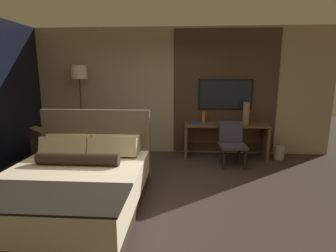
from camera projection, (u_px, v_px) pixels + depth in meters
name	position (u px, v px, depth m)	size (l,w,h in m)	color
ground_plane	(157.00, 206.00, 3.65)	(16.00, 16.00, 0.00)	#332823
wall_back_tv_panel	(176.00, 92.00, 5.90)	(7.20, 0.09, 2.80)	tan
bed	(74.00, 186.00, 3.47)	(1.79, 2.13, 1.24)	#33281E
desk	(225.00, 134.00, 5.72)	(1.77, 0.55, 0.74)	brown
tv	(225.00, 94.00, 5.77)	(1.18, 0.04, 0.66)	black
desk_chair	(232.00, 140.00, 5.17)	(0.53, 0.53, 0.87)	#38333D
armchair_by_window	(57.00, 151.00, 5.30)	(1.11, 1.10, 0.79)	brown
floor_lamp	(79.00, 80.00, 5.58)	(0.34, 0.34, 1.97)	#282623
vase_tall	(246.00, 114.00, 5.50)	(0.14, 0.14, 0.48)	#846647
vase_short	(204.00, 117.00, 5.71)	(0.07, 0.07, 0.25)	#B2563D
book	(195.00, 123.00, 5.68)	(0.25, 0.20, 0.03)	navy
waste_bin	(279.00, 153.00, 5.62)	(0.22, 0.22, 0.28)	gray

